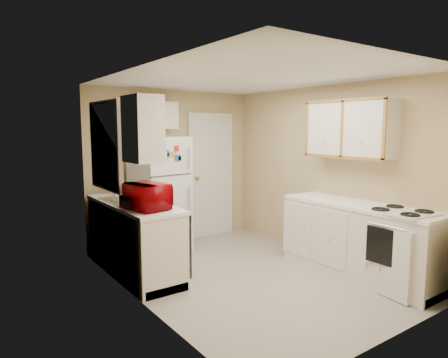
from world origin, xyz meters
TOP-DOWN VIEW (x-y plane):
  - floor at (0.00, 0.00)m, footprint 3.80×3.80m
  - ceiling at (0.00, 0.00)m, footprint 3.80×3.80m
  - wall_left at (-1.40, 0.00)m, footprint 3.80×3.80m
  - wall_right at (1.40, 0.00)m, footprint 3.80×3.80m
  - wall_back at (0.00, 1.90)m, footprint 2.80×2.80m
  - wall_front at (0.00, -1.90)m, footprint 2.80×2.80m
  - left_counter at (-1.10, 0.90)m, footprint 0.60×1.80m
  - dishwasher at (-0.81, 0.30)m, footprint 0.03×0.58m
  - sink at (-1.10, 1.05)m, footprint 0.54×0.74m
  - microwave at (-1.15, 0.40)m, footprint 0.58×0.40m
  - soap_bottle at (-1.06, 1.57)m, footprint 0.10×0.10m
  - window_blinds at (-1.36, 1.05)m, footprint 0.10×0.98m
  - upper_cabinet_left at (-1.25, 0.22)m, footprint 0.30×0.45m
  - refrigerator at (-0.43, 1.52)m, footprint 0.78×0.76m
  - cabinet_over_fridge at (-0.40, 1.75)m, footprint 0.70×0.30m
  - interior_door at (0.70, 1.86)m, footprint 0.86×0.06m
  - right_counter at (1.10, -0.80)m, footprint 0.60×2.00m
  - stove at (1.05, -1.37)m, footprint 0.60×0.70m
  - upper_cabinet_right at (1.25, -0.50)m, footprint 0.30×1.20m

SIDE VIEW (x-z plane):
  - floor at x=0.00m, z-range 0.00..0.00m
  - stove at x=1.05m, z-range 0.00..0.78m
  - left_counter at x=-1.10m, z-range 0.00..0.90m
  - right_counter at x=1.10m, z-range 0.00..0.90m
  - dishwasher at x=-0.81m, z-range 0.13..0.85m
  - refrigerator at x=-0.43m, z-range 0.00..1.69m
  - sink at x=-1.10m, z-range 0.78..0.94m
  - soap_bottle at x=-1.06m, z-range 0.91..1.09m
  - interior_door at x=0.70m, z-range -0.02..2.06m
  - microwave at x=-1.15m, z-range 0.87..1.23m
  - wall_left at x=-1.40m, z-range 1.20..1.20m
  - wall_right at x=1.40m, z-range 1.20..1.20m
  - wall_back at x=0.00m, z-range 1.20..1.20m
  - wall_front at x=0.00m, z-range 1.20..1.20m
  - window_blinds at x=-1.36m, z-range 1.06..2.14m
  - upper_cabinet_left at x=-1.25m, z-range 1.45..2.15m
  - upper_cabinet_right at x=1.25m, z-range 1.45..2.15m
  - cabinet_over_fridge at x=-0.40m, z-range 1.80..2.20m
  - ceiling at x=0.00m, z-range 2.40..2.40m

